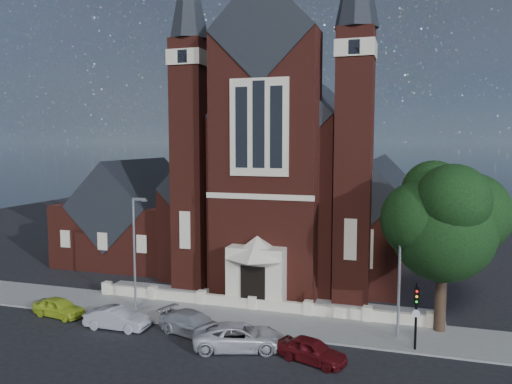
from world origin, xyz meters
TOP-DOWN VIEW (x-y plane):
  - ground at (0.00, 15.00)m, footprint 120.00×120.00m
  - pavement_strip at (0.00, 4.50)m, footprint 60.00×5.00m
  - forecourt_paving at (0.00, 8.50)m, footprint 26.00×3.00m
  - forecourt_wall at (0.00, 6.50)m, footprint 24.00×0.40m
  - church at (-0.00, 22.94)m, footprint 20.01×34.90m
  - parish_hall at (-16.00, 18.00)m, footprint 12.00×12.20m
  - street_tree at (12.60, 5.71)m, footprint 6.40×6.60m
  - street_lamp_left at (-7.91, 4.00)m, footprint 1.16×0.22m
  - street_lamp_right at (10.09, 4.00)m, footprint 1.16×0.22m
  - traffic_signal at (11.00, 2.43)m, footprint 0.28×0.42m
  - car_lime_van at (-12.35, 1.30)m, footprint 4.03×2.11m
  - car_silver_a at (-7.28, 0.50)m, footprint 4.19×1.55m
  - car_silver_b at (-2.15, 1.00)m, footprint 5.26×3.45m
  - car_white_suv at (1.28, -0.17)m, footprint 5.83×3.94m
  - car_dark_red at (5.61, -0.64)m, footprint 4.20×2.77m

SIDE VIEW (x-z plane):
  - ground at x=0.00m, z-range 0.00..0.00m
  - pavement_strip at x=0.00m, z-range -0.06..0.06m
  - forecourt_paving at x=0.00m, z-range -0.07..0.07m
  - forecourt_wall at x=0.00m, z-range -0.45..0.45m
  - car_lime_van at x=-12.35m, z-range 0.00..1.31m
  - car_dark_red at x=5.61m, z-range 0.00..1.33m
  - car_silver_a at x=-7.28m, z-range 0.00..1.37m
  - car_silver_b at x=-2.15m, z-range 0.00..1.42m
  - car_white_suv at x=1.28m, z-range 0.00..1.48m
  - traffic_signal at x=11.00m, z-range 0.58..4.58m
  - parish_hall at x=-16.00m, z-range -1.11..9.13m
  - street_lamp_left at x=-7.91m, z-range 0.55..8.64m
  - street_lamp_right at x=10.09m, z-range 0.55..8.64m
  - street_tree at x=12.60m, z-range 1.61..12.31m
  - church at x=0.00m, z-range -6.41..22.79m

